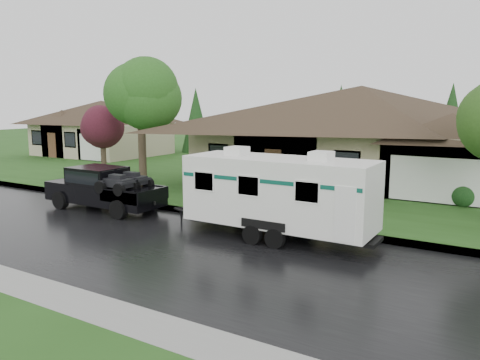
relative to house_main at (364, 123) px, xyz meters
The scene contains 11 objects.
ground 14.48m from the house_main, 99.41° to the right, with size 140.00×140.00×0.00m, color #244C18.
road 16.40m from the house_main, 98.24° to the right, with size 140.00×8.00×0.01m, color black.
curb 12.32m from the house_main, 101.19° to the right, with size 140.00×0.50×0.15m, color gray.
lawn 4.36m from the house_main, 153.11° to the left, with size 140.00×26.00×0.15m, color #244C18.
house_main is the anchor object (origin of this frame).
house_far 24.17m from the house_main, behind, with size 10.80×8.64×5.80m.
tree_left_green 13.20m from the house_main, 148.22° to the right, with size 4.32×4.32×7.15m.
tree_red 16.41m from the house_main, 157.76° to the right, with size 2.71×2.71×4.48m.
shrub_row 5.42m from the house_main, 93.69° to the right, with size 13.60×1.00×1.00m.
pickup_truck 15.47m from the house_main, 121.17° to the right, with size 5.74×2.18×1.91m.
travel_trailer 13.23m from the house_main, 86.02° to the right, with size 7.07×2.49×3.17m.
Camera 1 is at (10.32, -13.68, 4.75)m, focal length 35.00 mm.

